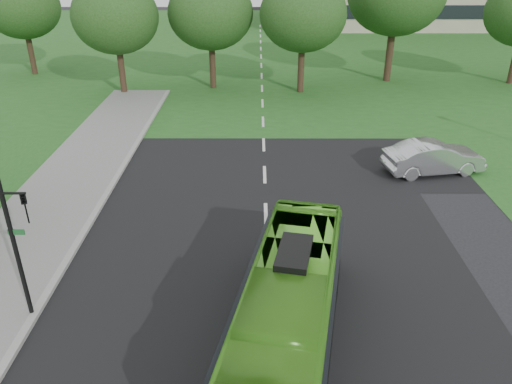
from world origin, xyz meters
TOP-DOWN VIEW (x-y plane):
  - ground at (0.00, 0.00)m, footprint 160.00×160.00m
  - street_surfaces at (-0.38, 22.75)m, footprint 120.00×120.00m
  - tree_park_a at (-10.35, 24.62)m, footprint 6.07×6.07m
  - tree_park_b at (-3.79, 26.27)m, footprint 6.25×6.25m
  - tree_park_c at (2.88, 25.06)m, footprint 6.20×6.20m
  - tree_park_f at (-19.49, 30.71)m, footprint 6.04×6.04m
  - bus at (0.44, -1.88)m, footprint 4.13×9.81m
  - sedan at (8.23, 10.32)m, footprint 5.03×2.53m
  - traffic_light at (-7.05, -0.28)m, footprint 0.75×0.23m

SIDE VIEW (x-z plane):
  - ground at x=0.00m, z-range 0.00..0.00m
  - street_surfaces at x=-0.38m, z-range -0.05..0.10m
  - sedan at x=8.23m, z-range 0.00..1.58m
  - bus at x=0.44m, z-range 0.00..2.66m
  - traffic_light at x=-7.05m, z-range 0.41..5.06m
  - tree_park_a at x=-10.35m, z-range 1.44..9.50m
  - tree_park_f at x=-19.49m, z-range 1.45..9.52m
  - tree_park_b at x=-3.79m, z-range 1.43..9.62m
  - tree_park_c at x=2.88m, z-range 1.47..9.70m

